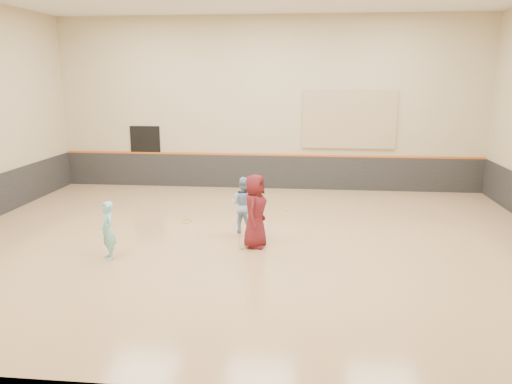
# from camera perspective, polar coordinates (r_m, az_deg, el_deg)

# --- Properties ---
(room) EXTENTS (15.04, 12.04, 6.22)m
(room) POSITION_cam_1_polar(r_m,az_deg,el_deg) (12.10, -0.86, -1.97)
(room) COLOR tan
(room) RESTS_ON ground
(wainscot_back) EXTENTS (14.90, 0.04, 1.20)m
(wainscot_back) POSITION_cam_1_polar(r_m,az_deg,el_deg) (17.94, 1.40, 2.31)
(wainscot_back) COLOR #232326
(wainscot_back) RESTS_ON floor
(accent_stripe) EXTENTS (14.90, 0.03, 0.06)m
(accent_stripe) POSITION_cam_1_polar(r_m,az_deg,el_deg) (17.83, 1.40, 4.26)
(accent_stripe) COLOR #D85914
(accent_stripe) RESTS_ON wall_back
(acoustic_panel) EXTENTS (3.20, 0.08, 2.00)m
(acoustic_panel) POSITION_cam_1_polar(r_m,az_deg,el_deg) (17.67, 10.61, 8.15)
(acoustic_panel) COLOR tan
(acoustic_panel) RESTS_ON wall_back
(doorway) EXTENTS (1.10, 0.05, 2.20)m
(doorway) POSITION_cam_1_polar(r_m,az_deg,el_deg) (18.76, -12.46, 4.03)
(doorway) COLOR black
(doorway) RESTS_ON floor
(girl) EXTENTS (0.54, 0.57, 1.31)m
(girl) POSITION_cam_1_polar(r_m,az_deg,el_deg) (11.44, -16.57, -4.25)
(girl) COLOR #80DBDE
(girl) RESTS_ON floor
(instructor) EXTENTS (0.87, 0.78, 1.46)m
(instructor) POSITION_cam_1_polar(r_m,az_deg,el_deg) (12.83, -1.40, -1.47)
(instructor) COLOR #90B5DF
(instructor) RESTS_ON floor
(young_man) EXTENTS (0.68, 0.93, 1.75)m
(young_man) POSITION_cam_1_polar(r_m,az_deg,el_deg) (11.70, -0.10, -2.19)
(young_man) COLOR #5B151C
(young_man) RESTS_ON floor
(held_racket) EXTENTS (0.45, 0.45, 0.64)m
(held_racket) POSITION_cam_1_polar(r_m,az_deg,el_deg) (12.67, -0.31, -2.64)
(held_racket) COLOR #BFE332
(held_racket) RESTS_ON instructor
(spare_racket) EXTENTS (0.66, 0.66, 0.10)m
(spare_racket) POSITION_cam_1_polar(r_m,az_deg,el_deg) (14.05, -7.94, -3.18)
(spare_racket) COLOR gold
(spare_racket) RESTS_ON floor
(ball_under_racket) EXTENTS (0.07, 0.07, 0.07)m
(ball_under_racket) POSITION_cam_1_polar(r_m,az_deg,el_deg) (11.76, -1.62, -6.40)
(ball_under_racket) COLOR #C7D832
(ball_under_racket) RESTS_ON floor
(ball_in_hand) EXTENTS (0.07, 0.07, 0.07)m
(ball_in_hand) POSITION_cam_1_polar(r_m,az_deg,el_deg) (11.53, 0.43, -1.17)
(ball_in_hand) COLOR #ECF037
(ball_in_hand) RESTS_ON young_man
(ball_beside_spare) EXTENTS (0.07, 0.07, 0.07)m
(ball_beside_spare) POSITION_cam_1_polar(r_m,az_deg,el_deg) (15.03, 3.53, -2.06)
(ball_beside_spare) COLOR yellow
(ball_beside_spare) RESTS_ON floor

